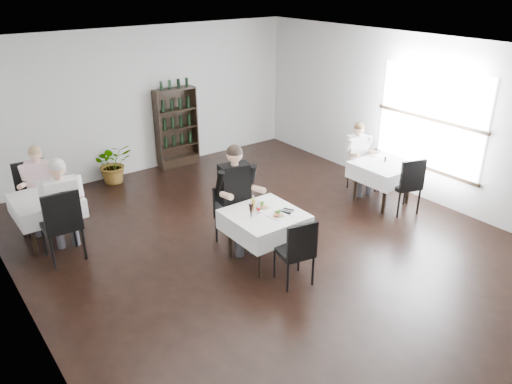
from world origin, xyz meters
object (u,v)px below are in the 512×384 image
wine_shelf (177,128)px  potted_tree (113,163)px  diner_main (237,190)px  main_table (264,222)px

wine_shelf → potted_tree: size_ratio=2.11×
potted_tree → diner_main: 3.70m
wine_shelf → potted_tree: 1.61m
main_table → potted_tree: potted_tree is taller
wine_shelf → main_table: wine_shelf is taller
wine_shelf → main_table: size_ratio=1.70×
main_table → diner_main: (-0.08, 0.58, 0.34)m
potted_tree → diner_main: size_ratio=0.50×
main_table → potted_tree: size_ratio=1.24×
wine_shelf → diner_main: size_ratio=1.06×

